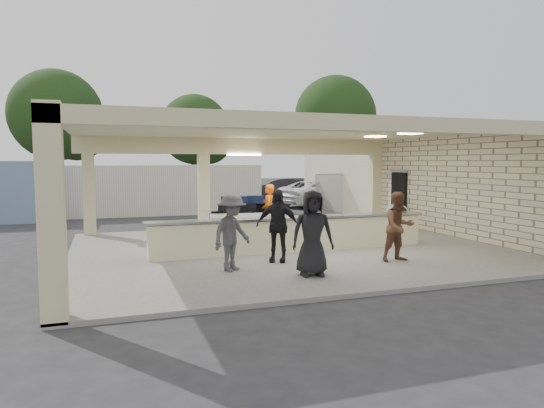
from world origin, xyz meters
name	(u,v)px	position (x,y,z in m)	size (l,w,h in m)	color
ground	(287,251)	(0.00, 0.00, 0.00)	(120.00, 120.00, 0.00)	#272729
pavilion	(286,203)	(0.21, 0.66, 1.35)	(12.01, 10.00, 3.55)	slate
baggage_counter	(293,234)	(0.00, -0.50, 0.59)	(8.20, 0.58, 0.98)	beige
luggage_cart	(243,215)	(-0.72, 2.15, 0.88)	(2.55, 1.74, 1.40)	silver
drum_fan	(397,215)	(5.45, 2.56, 0.60)	(0.89, 0.47, 0.94)	silver
baggage_handler	(268,211)	(0.11, 1.99, 0.99)	(0.65, 0.36, 1.78)	orange
passenger_a	(399,227)	(2.02, -2.66, 0.98)	(0.86, 0.38, 1.77)	brown
passenger_b	(277,226)	(-0.91, -1.73, 1.02)	(1.08, 0.39, 1.84)	black
passenger_c	(232,233)	(-2.25, -2.34, 0.99)	(1.14, 0.40, 1.77)	#434348
passenger_d	(312,233)	(-0.68, -3.37, 1.05)	(0.93, 0.38, 1.90)	black
car_white_a	(322,193)	(7.11, 12.74, 0.78)	(2.59, 5.47, 1.56)	white
car_white_b	(374,192)	(11.48, 14.26, 0.65)	(1.53, 4.11, 1.30)	white
car_dark	(298,191)	(6.72, 15.51, 0.78)	(1.65, 4.69, 1.56)	black
container_white	(146,190)	(-3.03, 11.67, 1.23)	(11.32, 2.26, 2.45)	silver
fence	(417,191)	(11.00, 9.00, 1.05)	(12.06, 0.06, 2.03)	gray
tree_left	(62,119)	(-7.68, 24.16, 5.59)	(6.60, 6.30, 9.00)	#382619
tree_mid	(198,133)	(2.32, 26.16, 4.96)	(6.00, 5.60, 8.00)	#382619
tree_right	(338,120)	(14.32, 25.16, 6.21)	(7.20, 7.00, 10.00)	#382619
adjacent_building	(383,180)	(9.50, 10.00, 1.60)	(6.00, 8.00, 3.20)	beige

